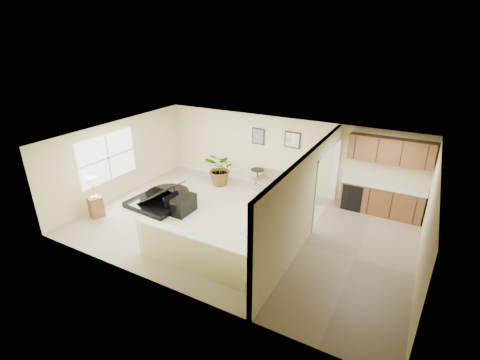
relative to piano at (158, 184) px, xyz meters
The scene contains 20 objects.
floor 3.06m from the piano, ahead, with size 9.00×9.00×0.00m, color beige.
back_wall 4.25m from the piano, 44.91° to the left, with size 9.00×0.04×2.50m, color beige.
front_wall 4.29m from the piano, 45.40° to the right, with size 9.00×0.04×2.50m, color beige.
left_wall 1.63m from the piano, behind, with size 0.04×6.00×2.50m, color beige.
right_wall 7.51m from the piano, ahead, with size 0.04×6.00×2.50m, color beige.
ceiling 3.51m from the piano, ahead, with size 9.00×6.00×0.04m, color silver.
kitchen_vinyl 6.17m from the piano, ahead, with size 2.70×6.00×0.01m, color tan.
interior_partition 4.82m from the piano, ahead, with size 0.18×5.99×2.50m.
pony_half_wall 3.85m from the piano, 37.25° to the right, with size 3.42×0.22×1.00m.
left_window 1.78m from the piano, 160.70° to the right, with size 0.05×2.15×1.45m, color white.
wall_art_left 3.74m from the piano, 55.37° to the left, with size 0.48×0.04×0.58m.
wall_mirror 4.56m from the piano, 41.89° to the left, with size 0.55×0.04×0.55m.
kitchen_cabinets 6.74m from the piano, 23.67° to the left, with size 2.36×0.65×2.33m.
piano is the anchor object (origin of this frame).
piano_bench 1.17m from the piano, ahead, with size 0.41×0.81×0.54m, color black.
loveseat 3.90m from the piano, 42.62° to the left, with size 1.66×1.17×0.84m.
accent_table 3.43m from the piano, 50.16° to the left, with size 0.46×0.46×0.67m.
palm_plant 2.38m from the piano, 65.74° to the left, with size 1.28×1.17×1.22m.
small_plant 4.81m from the piano, 28.20° to the left, with size 0.41×0.41×0.59m.
lamp_stand 1.90m from the piano, 124.32° to the right, with size 0.47×0.47×1.25m.
Camera 1 is at (4.06, -7.49, 5.08)m, focal length 26.00 mm.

